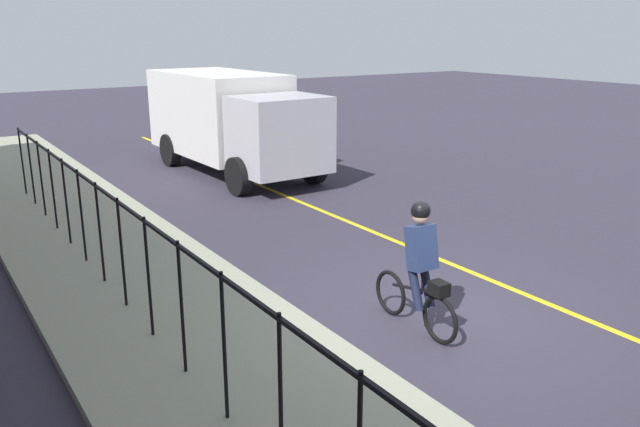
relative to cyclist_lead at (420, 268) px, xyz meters
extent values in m
plane|color=#312C3A|center=(0.02, -0.63, -0.91)|extent=(80.00, 80.00, 0.00)
cube|color=yellow|center=(0.02, -2.23, -0.91)|extent=(36.00, 0.12, 0.01)
cube|color=gray|center=(0.02, 2.77, -0.84)|extent=(40.00, 3.20, 0.15)
cylinder|color=black|center=(-1.76, 3.17, 0.04)|extent=(0.04, 0.04, 1.60)
cylinder|color=black|center=(-0.65, 3.17, 0.04)|extent=(0.04, 0.04, 1.60)
cylinder|color=black|center=(0.46, 3.17, 0.04)|extent=(0.04, 0.04, 1.60)
cylinder|color=black|center=(1.58, 3.17, 0.04)|extent=(0.04, 0.04, 1.60)
cylinder|color=black|center=(2.69, 3.17, 0.04)|extent=(0.04, 0.04, 1.60)
cylinder|color=black|center=(3.80, 3.17, 0.04)|extent=(0.04, 0.04, 1.60)
cylinder|color=black|center=(4.91, 3.17, 0.04)|extent=(0.04, 0.04, 1.60)
cylinder|color=black|center=(6.02, 3.17, 0.04)|extent=(0.04, 0.04, 1.60)
cylinder|color=black|center=(7.13, 3.17, 0.04)|extent=(0.04, 0.04, 1.60)
cylinder|color=black|center=(8.25, 3.17, 0.04)|extent=(0.04, 0.04, 1.60)
cylinder|color=black|center=(9.36, 3.17, 0.04)|extent=(0.04, 0.04, 1.60)
cylinder|color=black|center=(10.47, 3.17, 0.04)|extent=(0.04, 0.04, 1.60)
cube|color=black|center=(1.02, 3.17, 0.79)|extent=(18.89, 0.04, 0.04)
torus|color=black|center=(0.61, -0.02, -0.58)|extent=(0.66, 0.08, 0.66)
torus|color=black|center=(-0.44, 0.01, -0.58)|extent=(0.66, 0.08, 0.66)
cube|color=black|center=(0.08, 0.00, -0.33)|extent=(0.93, 0.07, 0.24)
cylinder|color=black|center=(-0.07, 0.00, -0.18)|extent=(0.03, 0.03, 0.35)
cube|color=navy|center=(-0.02, 0.00, 0.29)|extent=(0.35, 0.37, 0.63)
sphere|color=tan|center=(0.03, 0.00, 0.71)|extent=(0.22, 0.22, 0.22)
sphere|color=black|center=(0.03, 0.00, 0.78)|extent=(0.26, 0.26, 0.26)
cylinder|color=#191E38|center=(-0.04, 0.10, -0.23)|extent=(0.34, 0.13, 0.65)
cylinder|color=#191E38|center=(-0.04, -0.10, -0.23)|extent=(0.34, 0.13, 0.65)
cube|color=black|center=(-0.39, 0.01, -0.16)|extent=(0.25, 0.21, 0.18)
cube|color=silver|center=(11.33, -2.35, 0.72)|extent=(4.82, 2.51, 2.30)
cube|color=#B7B3BB|center=(7.91, -2.43, 0.52)|extent=(1.87, 2.25, 1.90)
cylinder|color=black|center=(8.08, -3.55, -0.43)|extent=(0.97, 0.32, 0.96)
cylinder|color=black|center=(8.02, -1.31, -0.43)|extent=(0.97, 0.32, 0.96)
cylinder|color=black|center=(12.42, -3.45, -0.43)|extent=(0.97, 0.32, 0.96)
cylinder|color=black|center=(12.36, -1.21, -0.43)|extent=(0.97, 0.32, 0.96)
camera|label=1|loc=(-5.96, 5.55, 3.08)|focal=36.01mm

